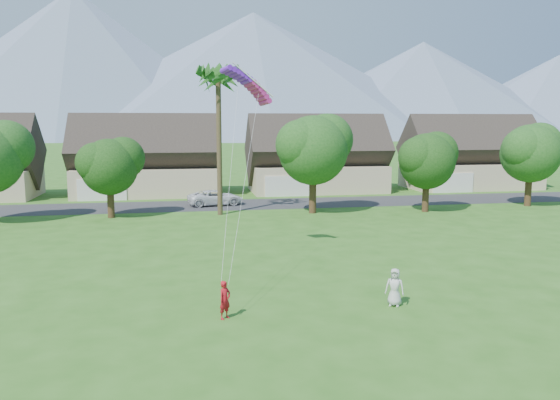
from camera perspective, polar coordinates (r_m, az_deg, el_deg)
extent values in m
plane|color=#2D6019|center=(20.02, 5.06, -14.89)|extent=(500.00, 500.00, 0.00)
cube|color=#2D2D30|center=(52.60, -4.47, -0.48)|extent=(90.00, 7.00, 0.01)
imported|color=#AF141C|center=(22.27, -5.78, -10.35)|extent=(0.67, 0.66, 1.56)
imported|color=beige|center=(24.15, 11.90, -8.91)|extent=(0.95, 0.84, 1.64)
imported|color=silver|center=(52.35, -6.77, 0.25)|extent=(5.60, 3.34, 1.46)
cone|color=slate|center=(283.60, -20.53, 13.07)|extent=(190.00, 190.00, 70.00)
cone|color=slate|center=(280.93, -2.74, 12.79)|extent=(240.00, 240.00, 62.00)
cone|color=slate|center=(305.03, 14.62, 11.04)|extent=(200.00, 200.00, 50.00)
cone|color=slate|center=(345.45, 26.96, 9.64)|extent=(180.00, 180.00, 45.00)
cube|color=beige|center=(61.26, -13.70, 1.94)|extent=(15.00, 8.00, 3.00)
cube|color=#382D28|center=(61.01, -13.80, 5.01)|extent=(15.75, 8.15, 8.15)
cube|color=silver|center=(57.74, -18.11, 1.00)|extent=(4.80, 0.12, 2.20)
cube|color=beige|center=(62.89, 3.85, 2.30)|extent=(15.00, 8.00, 3.00)
cube|color=#382D28|center=(62.65, 3.88, 5.29)|extent=(15.75, 8.15, 8.15)
cube|color=silver|center=(58.11, 0.76, 1.45)|extent=(4.80, 0.12, 2.20)
cube|color=beige|center=(69.85, 19.19, 2.44)|extent=(15.00, 8.00, 3.00)
cube|color=#382D28|center=(69.63, 19.32, 5.14)|extent=(15.75, 8.15, 8.15)
cube|color=silver|center=(64.35, 17.64, 1.71)|extent=(4.80, 0.12, 2.20)
cylinder|color=#47301C|center=(47.19, -17.26, -0.47)|extent=(0.56, 0.56, 2.18)
sphere|color=#214916|center=(46.84, -17.41, 3.31)|extent=(4.62, 4.62, 4.62)
cylinder|color=#47301C|center=(47.49, 3.43, 0.32)|extent=(0.62, 0.62, 2.82)
sphere|color=#214916|center=(47.11, 3.47, 5.20)|extent=(5.98, 5.98, 5.98)
cylinder|color=#47301C|center=(49.84, 14.96, 0.13)|extent=(0.58, 0.58, 2.30)
sphere|color=#214916|center=(49.51, 15.10, 3.93)|extent=(4.90, 4.90, 4.90)
cylinder|color=#47301C|center=(56.55, 24.50, 0.72)|extent=(0.60, 0.60, 2.56)
sphere|color=#214916|center=(56.25, 24.71, 4.44)|extent=(5.44, 5.44, 5.44)
cylinder|color=#4C3D26|center=(46.42, -6.38, 5.80)|extent=(0.44, 0.44, 12.00)
sphere|color=#286021|center=(46.60, -6.50, 13.56)|extent=(3.00, 3.00, 3.00)
cube|color=#701CD3|center=(30.71, -4.79, 12.18)|extent=(1.78, 1.40, 0.50)
cube|color=#C3247C|center=(30.88, -1.85, 12.18)|extent=(1.78, 1.40, 0.50)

